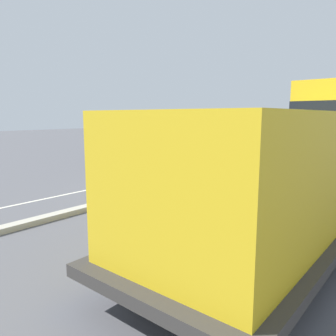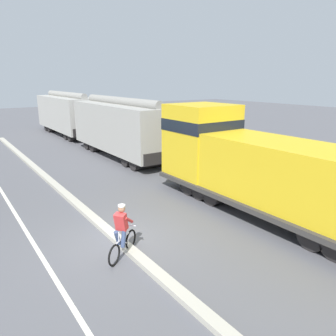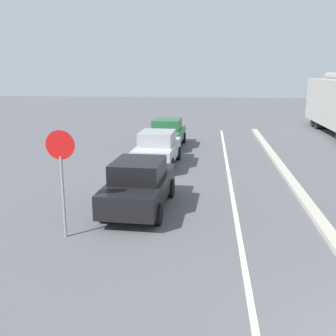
{
  "view_description": "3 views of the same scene",
  "coord_description": "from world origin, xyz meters",
  "px_view_note": "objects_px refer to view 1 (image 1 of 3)",
  "views": [
    {
      "loc": [
        8.57,
        -10.01,
        3.02
      ],
      "look_at": [
        0.15,
        0.2,
        0.92
      ],
      "focal_mm": 35.0,
      "sensor_mm": 36.0,
      "label": 1
    },
    {
      "loc": [
        -4.36,
        -9.17,
        5.35
      ],
      "look_at": [
        3.16,
        1.65,
        1.76
      ],
      "focal_mm": 35.0,
      "sensor_mm": 36.0,
      "label": 2
    },
    {
      "loc": [
        -3.27,
        -5.06,
        4.35
      ],
      "look_at": [
        -4.69,
        8.26,
        1.0
      ],
      "focal_mm": 42.0,
      "sensor_mm": 36.0,
      "label": 3
    }
  ],
  "objects_px": {
    "parked_car_green": "(237,140)",
    "cyclist": "(141,173)",
    "locomotive": "(310,162)",
    "stop_sign": "(123,132)",
    "parked_car_silver": "(211,143)",
    "parked_car_black": "(166,149)"
  },
  "relations": [
    {
      "from": "parked_car_black",
      "to": "stop_sign",
      "type": "relative_size",
      "value": 1.48
    },
    {
      "from": "parked_car_silver",
      "to": "parked_car_black",
      "type": "bearing_deg",
      "value": -88.04
    },
    {
      "from": "parked_car_black",
      "to": "parked_car_silver",
      "type": "bearing_deg",
      "value": 91.96
    },
    {
      "from": "parked_car_green",
      "to": "cyclist",
      "type": "distance_m",
      "value": 19.01
    },
    {
      "from": "locomotive",
      "to": "parked_car_green",
      "type": "relative_size",
      "value": 2.73
    },
    {
      "from": "parked_car_green",
      "to": "cyclist",
      "type": "bearing_deg",
      "value": -73.56
    },
    {
      "from": "parked_car_silver",
      "to": "parked_car_green",
      "type": "xyz_separation_m",
      "value": [
        -0.04,
        4.63,
        0.0
      ]
    },
    {
      "from": "parked_car_silver",
      "to": "parked_car_green",
      "type": "bearing_deg",
      "value": 90.5
    },
    {
      "from": "parked_car_green",
      "to": "cyclist",
      "type": "xyz_separation_m",
      "value": [
        5.38,
        -18.23,
        0.0
      ]
    },
    {
      "from": "locomotive",
      "to": "parked_car_green",
      "type": "bearing_deg",
      "value": 122.79
    },
    {
      "from": "cyclist",
      "to": "parked_car_green",
      "type": "bearing_deg",
      "value": 106.44
    },
    {
      "from": "locomotive",
      "to": "cyclist",
      "type": "distance_m",
      "value": 6.35
    },
    {
      "from": "parked_car_black",
      "to": "parked_car_silver",
      "type": "distance_m",
      "value": 5.93
    },
    {
      "from": "parked_car_silver",
      "to": "cyclist",
      "type": "relative_size",
      "value": 2.48
    },
    {
      "from": "locomotive",
      "to": "parked_car_silver",
      "type": "relative_size",
      "value": 2.73
    },
    {
      "from": "locomotive",
      "to": "cyclist",
      "type": "xyz_separation_m",
      "value": [
        -6.27,
        -0.15,
        -0.98
      ]
    },
    {
      "from": "parked_car_green",
      "to": "stop_sign",
      "type": "bearing_deg",
      "value": -95.94
    },
    {
      "from": "locomotive",
      "to": "stop_sign",
      "type": "relative_size",
      "value": 4.03
    },
    {
      "from": "parked_car_silver",
      "to": "cyclist",
      "type": "bearing_deg",
      "value": -68.57
    },
    {
      "from": "parked_car_silver",
      "to": "stop_sign",
      "type": "xyz_separation_m",
      "value": [
        -1.39,
        -8.31,
        1.21
      ]
    },
    {
      "from": "parked_car_silver",
      "to": "parked_car_green",
      "type": "height_order",
      "value": "same"
    },
    {
      "from": "locomotive",
      "to": "parked_car_black",
      "type": "height_order",
      "value": "locomotive"
    }
  ]
}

